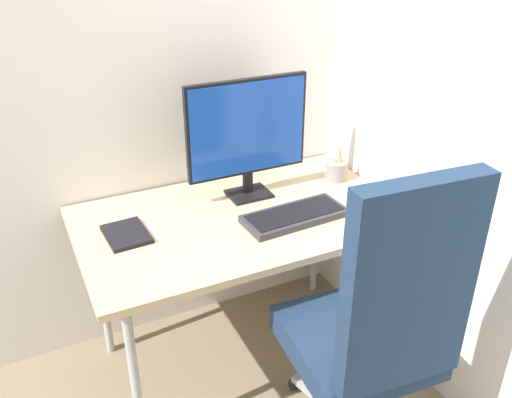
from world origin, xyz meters
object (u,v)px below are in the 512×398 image
at_px(notebook, 126,234).
at_px(mouse, 367,194).
at_px(monitor, 247,132).
at_px(keyboard, 295,216).
at_px(pen_holder, 336,170).
at_px(office_chair, 377,326).

bearing_deg(notebook, mouse, -10.35).
height_order(monitor, notebook, monitor).
height_order(keyboard, pen_holder, pen_holder).
bearing_deg(notebook, office_chair, -52.51).
relative_size(keyboard, pen_holder, 2.47).
bearing_deg(monitor, keyboard, -74.42).
distance_m(office_chair, notebook, 0.94).
xyz_separation_m(keyboard, pen_holder, (0.34, 0.23, 0.03)).
bearing_deg(pen_holder, office_chair, -113.87).
distance_m(office_chair, keyboard, 0.56).
distance_m(keyboard, mouse, 0.36).
relative_size(monitor, notebook, 2.63).
xyz_separation_m(mouse, notebook, (-0.97, 0.12, -0.01)).
bearing_deg(keyboard, monitor, 105.58).
height_order(keyboard, notebook, keyboard).
relative_size(office_chair, mouse, 14.40).
xyz_separation_m(monitor, keyboard, (0.07, -0.27, -0.26)).
bearing_deg(mouse, notebook, 169.32).
bearing_deg(mouse, keyboard, -178.36).
xyz_separation_m(monitor, notebook, (-0.54, -0.11, -0.27)).
height_order(office_chair, keyboard, office_chair).
height_order(office_chair, monitor, monitor).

